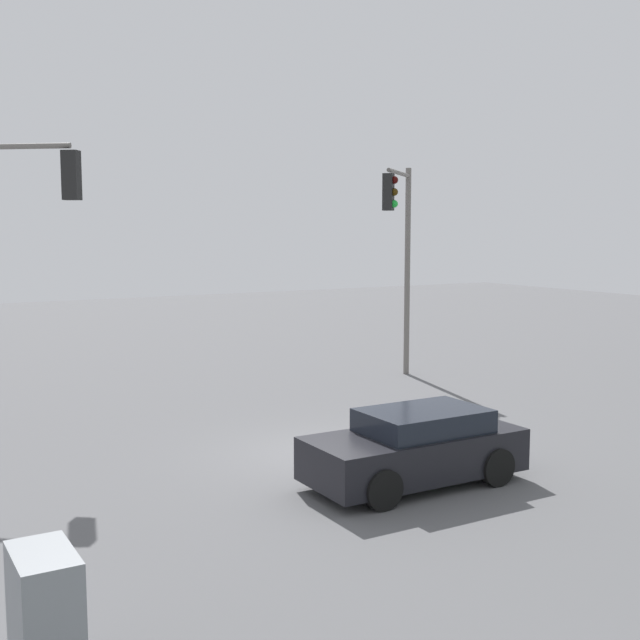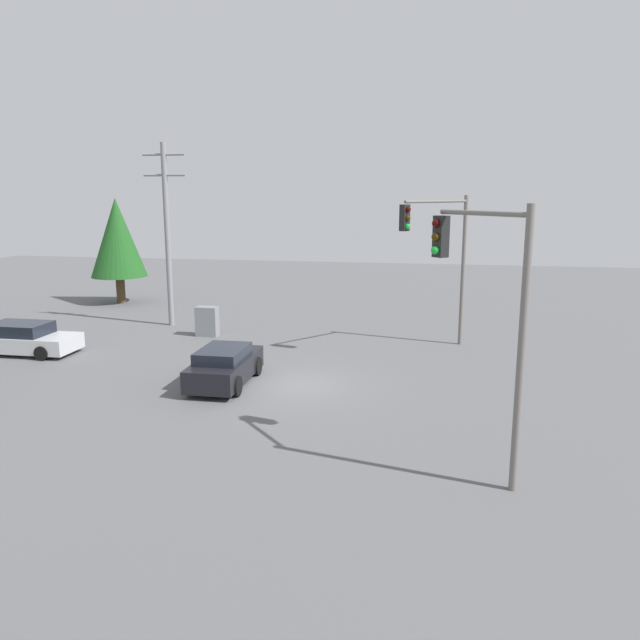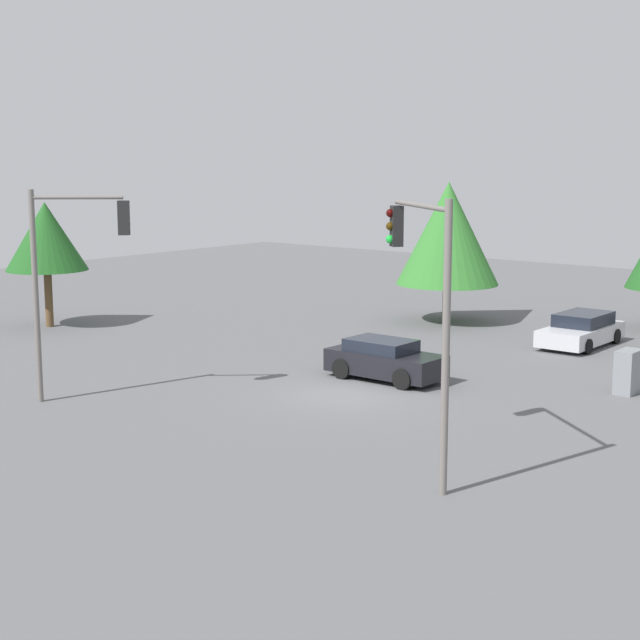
# 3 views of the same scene
# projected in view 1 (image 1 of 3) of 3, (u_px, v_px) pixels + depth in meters

# --- Properties ---
(ground_plane) EXTENTS (80.00, 80.00, 0.00)m
(ground_plane) POSITION_uv_depth(u_px,v_px,m) (332.00, 455.00, 16.77)
(ground_plane) COLOR #5B5B5E
(sedan_dark) EXTENTS (1.87, 4.09, 1.39)m
(sedan_dark) POSITION_uv_depth(u_px,v_px,m) (416.00, 448.00, 14.75)
(sedan_dark) COLOR black
(sedan_dark) RESTS_ON ground_plane
(traffic_signal_main) EXTENTS (2.18, 2.38, 6.63)m
(traffic_signal_main) POSITION_uv_depth(u_px,v_px,m) (401.00, 237.00, 24.60)
(traffic_signal_main) COLOR slate
(traffic_signal_main) RESTS_ON ground_plane
(electrical_cabinet) EXTENTS (1.03, 0.61, 1.43)m
(electrical_cabinet) POSITION_uv_depth(u_px,v_px,m) (45.00, 619.00, 8.22)
(electrical_cabinet) COLOR gray
(electrical_cabinet) RESTS_ON ground_plane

